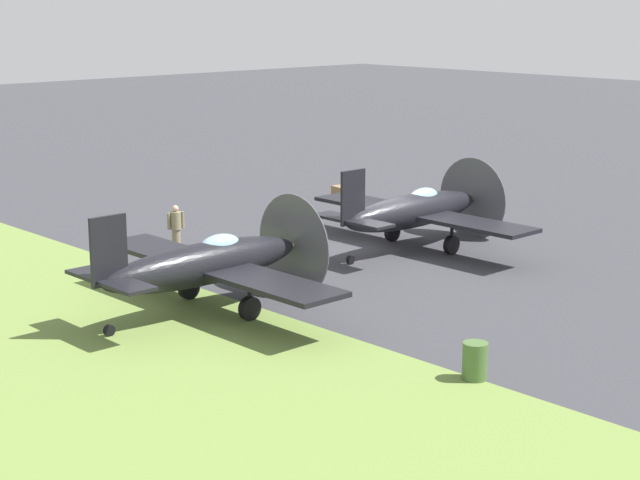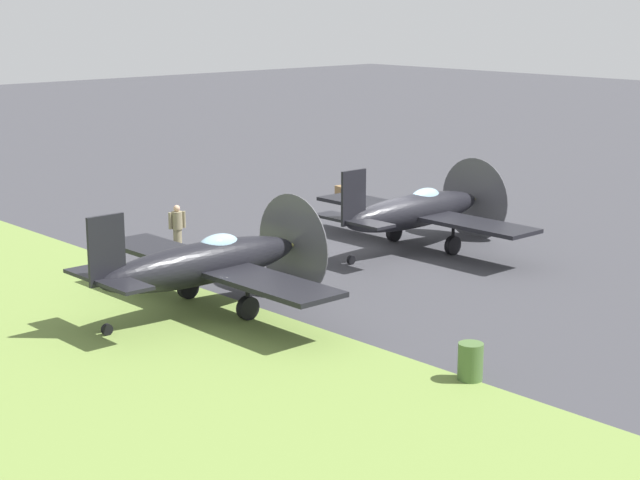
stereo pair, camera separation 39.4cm
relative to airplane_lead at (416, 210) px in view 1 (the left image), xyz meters
name	(u,v)px [view 1 (the left image)]	position (x,y,z in m)	size (l,w,h in m)	color
ground_plane	(381,253)	(-0.38, -1.36, -1.41)	(160.00, 160.00, 0.00)	#38383D
grass_verge	(51,330)	(-0.38, -14.28, -1.40)	(120.00, 11.00, 0.01)	olive
airplane_lead	(416,210)	(0.00, 0.00, 0.00)	(9.35, 7.45, 3.36)	black
airplane_wingman	(208,263)	(1.11, -10.07, 0.02)	(9.47, 7.55, 3.40)	black
ground_crew_chief	(176,228)	(-5.27, -6.67, -0.49)	(0.38, 0.61, 1.73)	#847A5B
fuel_drum	(475,361)	(9.78, -8.84, -0.96)	(0.60, 0.60, 0.90)	#476633
supply_crate	(345,193)	(-8.38, 4.71, -1.09)	(0.90, 0.90, 0.64)	olive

